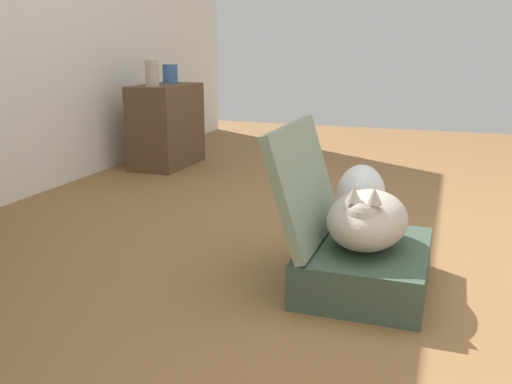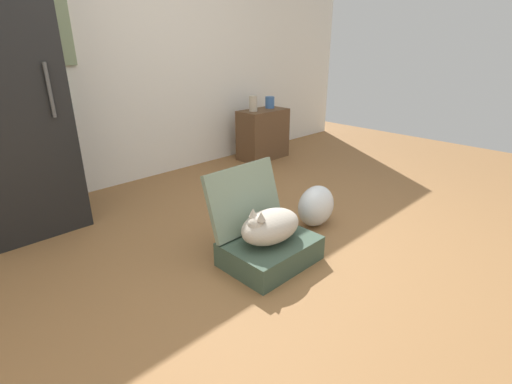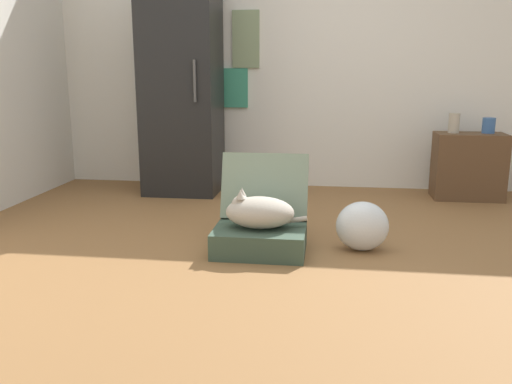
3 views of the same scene
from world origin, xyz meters
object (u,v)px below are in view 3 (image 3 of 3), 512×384
Objects in this scene: suitcase_base at (260,240)px; cat at (259,212)px; refrigerator at (182,91)px; vase_tall at (454,123)px; plastic_bag_white at (362,226)px; side_table at (468,166)px; vase_short at (489,125)px.

cat is (-0.01, 0.00, 0.18)m from suitcase_base.
vase_tall is (2.41, 0.06, -0.27)m from refrigerator.
plastic_bag_white is 1.92× the size of vase_tall.
refrigerator reaches higher than suitcase_base.
suitcase_base is at bearing -60.51° from refrigerator.
plastic_bag_white is 1.85m from side_table.
refrigerator is 13.94× the size of vase_short.
side_table is at bearing -167.17° from vase_short.
cat is 1.98m from refrigerator.
vase_tall is at bearing 61.39° from plastic_bag_white.
vase_short reaches higher than cat.
side_table reaches higher than suitcase_base.
vase_short is (2.70, 0.08, -0.29)m from refrigerator.
vase_short reaches higher than plastic_bag_white.
suitcase_base is at bearing -134.34° from side_table.
plastic_bag_white is 2.30m from refrigerator.
suitcase_base is 0.30× the size of refrigerator.
cat is at bearing -60.73° from refrigerator.
vase_short is at bearing 43.62° from cat.
cat is 2.95× the size of vase_tall.
vase_short is (0.30, 0.02, -0.02)m from vase_tall.
suitcase_base is 2.35m from side_table.
vase_short reaches higher than suitcase_base.
suitcase_base is 1.12× the size of cat.
refrigerator reaches higher than vase_tall.
cat is 0.86× the size of side_table.
suitcase_base is 0.18m from cat.
side_table is at bearing 1.12° from refrigerator.
plastic_bag_white is 2.02m from vase_short.
cat reaches higher than suitcase_base.
vase_tall is 0.30m from vase_short.
refrigerator reaches higher than vase_short.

